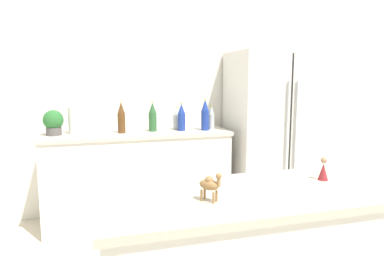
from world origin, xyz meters
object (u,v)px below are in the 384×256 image
Objects in this scene: refrigerator at (273,132)px; paper_towel_roll at (75,120)px; back_bottle_2 at (153,117)px; wise_man_figurine_crimson at (323,170)px; back_bottle_4 at (211,118)px; camel_figurine_second at (210,184)px; back_bottle_3 at (205,115)px; back_bottle_0 at (177,119)px; back_bottle_1 at (121,118)px; potted_plant at (53,122)px; back_bottle_5 at (181,117)px.

paper_towel_roll is (-2.09, 0.09, 0.19)m from refrigerator.
wise_man_figurine_crimson is (0.54, -1.99, -0.07)m from back_bottle_2.
paper_towel_roll is 1.37m from back_bottle_4.
camel_figurine_second is (-1.45, -2.08, 0.15)m from refrigerator.
refrigerator reaches higher than back_bottle_3.
wise_man_figurine_crimson is (1.29, -2.04, -0.06)m from paper_towel_roll.
paper_towel_roll is 2.19× the size of wise_man_figurine_crimson.
back_bottle_0 is 0.73× the size of back_bottle_3.
camel_figurine_second is (0.64, -2.17, -0.03)m from paper_towel_roll.
back_bottle_4 is 2.01× the size of camel_figurine_second.
back_bottle_1 is 0.93m from back_bottle_4.
back_bottle_3 is (0.84, -0.05, 0.01)m from back_bottle_1.
potted_plant is 2.02× the size of wise_man_figurine_crimson.
back_bottle_5 is 2.41× the size of wise_man_figurine_crimson.
paper_towel_roll is (0.19, 0.05, 0.00)m from potted_plant.
back_bottle_4 is at bearing -3.35° from back_bottle_2.
potted_plant is at bearing 178.55° from back_bottle_4.
back_bottle_5 is at bearing -77.35° from back_bottle_0.
back_bottle_1 reaches higher than back_bottle_2.
refrigerator is at bearing 0.03° from back_bottle_5.
back_bottle_5 is at bearing 79.11° from camel_figurine_second.
back_bottle_3 is 2.55× the size of camel_figurine_second.
back_bottle_2 is (-1.34, 0.04, 0.20)m from refrigerator.
back_bottle_5 is 1.96m from wise_man_figurine_crimson.
potted_plant is 0.80× the size of back_bottle_2.
back_bottle_0 is 1.87× the size of camel_figurine_second.
back_bottle_5 reaches higher than camel_figurine_second.
refrigerator is 0.84m from back_bottle_3.
refrigerator is at bearing -5.77° from back_bottle_0.
paper_towel_roll is 1.01× the size of back_bottle_4.
paper_towel_roll is 1.29m from back_bottle_3.
back_bottle_5 is (0.60, -0.01, -0.01)m from back_bottle_1.
back_bottle_1 is 1.10× the size of back_bottle_5.
camel_figurine_second is (0.20, -2.09, -0.05)m from back_bottle_1.
wise_man_figurine_crimson is at bearing 11.61° from camel_figurine_second.
back_bottle_0 is at bearing 13.98° from back_bottle_2.
back_bottle_4 is (1.55, -0.04, -0.00)m from potted_plant.
back_bottle_3 reaches higher than paper_towel_roll.
refrigerator reaches higher than wise_man_figurine_crimson.
potted_plant is 1.20m from back_bottle_0.
back_bottle_2 is (0.31, 0.03, -0.01)m from back_bottle_1.
refrigerator reaches higher than potted_plant.
back_bottle_1 is at bearing 95.54° from camel_figurine_second.
potted_plant is 0.76× the size of back_bottle_1.
wise_man_figurine_crimson is at bearing -112.52° from refrigerator.
back_bottle_3 reaches higher than back_bottle_0.
wise_man_figurine_crimson is at bearing -66.57° from back_bottle_1.
potted_plant is at bearing 177.82° from back_bottle_5.
back_bottle_2 is at bearing 176.65° from back_bottle_4.
back_bottle_1 is 0.85m from back_bottle_3.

